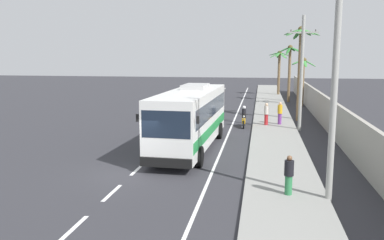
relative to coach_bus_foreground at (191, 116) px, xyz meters
name	(u,v)px	position (x,y,z in m)	size (l,w,h in m)	color
ground_plane	(134,172)	(-1.78, -5.27, -1.91)	(160.00, 160.00, 0.00)	#303035
sidewalk_kerb	(275,135)	(5.02, 4.73, -1.84)	(3.20, 90.00, 0.14)	gray
lane_markings	(215,123)	(0.35, 9.36, -1.91)	(3.75, 71.00, 0.01)	white
boundary_wall	(325,112)	(8.82, 8.73, -0.74)	(0.24, 60.00, 2.35)	#9E998E
coach_bus_foreground	(191,116)	(0.00, 0.00, 0.00)	(3.20, 11.08, 3.67)	white
motorcycle_beside_bus	(244,118)	(2.75, 7.78, -1.26)	(0.56, 1.96, 1.61)	black
pedestrian_near_kerb	(280,113)	(5.46, 8.67, -0.87)	(0.36, 0.36, 1.71)	#75388E
pedestrian_midwalk	(266,113)	(4.43, 8.18, -0.88)	(0.36, 0.36, 1.69)	red
pedestrian_far_walk	(289,174)	(5.12, -7.63, -0.98)	(0.36, 0.36, 1.54)	#2D7A47
utility_pole_nearest	(336,60)	(6.58, -7.80, 3.37)	(2.44, 0.24, 10.19)	#9E9E99
utility_pole_mid	(302,72)	(6.77, 6.77, 2.35)	(2.08, 0.24, 8.15)	#9E9E99
palm_nearest	(279,65)	(6.27, 32.96, 2.20)	(2.95, 2.82, 5.94)	brown
palm_second	(290,62)	(7.13, 25.25, 2.69)	(3.08, 2.99, 6.52)	brown
palm_third	(303,71)	(8.29, 21.53, 1.84)	(2.62, 2.62, 5.13)	brown
palm_fourth	(300,57)	(7.06, 11.53, 3.35)	(2.93, 2.87, 7.72)	brown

